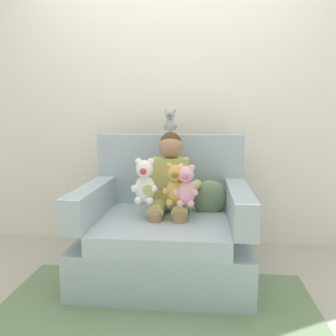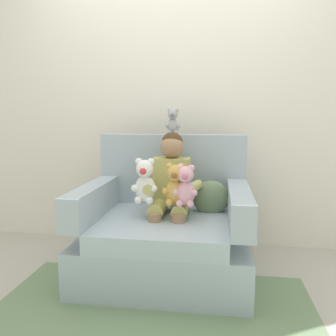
{
  "view_description": "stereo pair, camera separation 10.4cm",
  "coord_description": "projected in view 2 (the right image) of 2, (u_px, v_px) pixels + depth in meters",
  "views": [
    {
      "loc": [
        0.25,
        -2.29,
        1.12
      ],
      "look_at": [
        0.03,
        -0.05,
        0.78
      ],
      "focal_mm": 36.64,
      "sensor_mm": 36.0,
      "label": 1
    },
    {
      "loc": [
        0.35,
        -2.28,
        1.12
      ],
      "look_at": [
        0.03,
        -0.05,
        0.78
      ],
      "focal_mm": 36.64,
      "sensor_mm": 36.0,
      "label": 2
    }
  ],
  "objects": [
    {
      "name": "ground_plane",
      "position": [
        165.0,
        275.0,
        2.45
      ],
      "size": [
        8.0,
        8.0,
        0.0
      ],
      "primitive_type": "plane",
      "color": "#ADA89E"
    },
    {
      "name": "back_wall",
      "position": [
        178.0,
        96.0,
        2.99
      ],
      "size": [
        6.0,
        0.1,
        2.6
      ],
      "primitive_type": "cube",
      "color": "silver",
      "rests_on": "ground"
    },
    {
      "name": "armchair",
      "position": [
        166.0,
        231.0,
        2.45
      ],
      "size": [
        1.14,
        0.95,
        0.99
      ],
      "color": "#9EADBC",
      "rests_on": "ground"
    },
    {
      "name": "seated_child",
      "position": [
        171.0,
        185.0,
        2.43
      ],
      "size": [
        0.45,
        0.39,
        0.82
      ],
      "rotation": [
        0.0,
        0.0,
        0.09
      ],
      "color": "tan",
      "rests_on": "armchair"
    },
    {
      "name": "plush_honey",
      "position": [
        175.0,
        185.0,
        2.26
      ],
      "size": [
        0.17,
        0.14,
        0.28
      ],
      "rotation": [
        0.0,
        0.0,
        0.08
      ],
      "color": "gold",
      "rests_on": "armchair"
    },
    {
      "name": "plush_white",
      "position": [
        145.0,
        182.0,
        2.32
      ],
      "size": [
        0.18,
        0.15,
        0.31
      ],
      "rotation": [
        0.0,
        0.0,
        0.4
      ],
      "color": "white",
      "rests_on": "armchair"
    },
    {
      "name": "plush_pink",
      "position": [
        186.0,
        187.0,
        2.24
      ],
      "size": [
        0.16,
        0.13,
        0.27
      ],
      "rotation": [
        0.0,
        0.0,
        -0.11
      ],
      "color": "#EAA8BC",
      "rests_on": "armchair"
    },
    {
      "name": "plush_grey_on_backrest",
      "position": [
        173.0,
        122.0,
        2.68
      ],
      "size": [
        0.12,
        0.1,
        0.21
      ],
      "rotation": [
        0.0,
        0.0,
        -0.1
      ],
      "color": "#9E9EA3",
      "rests_on": "armchair"
    },
    {
      "name": "throw_pillow",
      "position": [
        211.0,
        198.0,
        2.5
      ],
      "size": [
        0.27,
        0.13,
        0.26
      ],
      "primitive_type": "ellipsoid",
      "rotation": [
        0.0,
        0.0,
        0.06
      ],
      "color": "slate",
      "rests_on": "armchair"
    }
  ]
}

